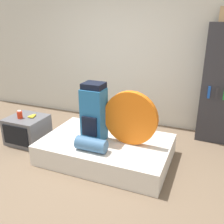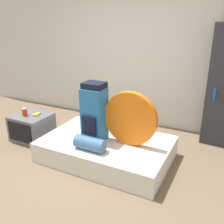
{
  "view_description": "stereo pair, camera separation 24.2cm",
  "coord_description": "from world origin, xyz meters",
  "px_view_note": "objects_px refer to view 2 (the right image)",
  "views": [
    {
      "loc": [
        1.56,
        -2.49,
        1.96
      ],
      "look_at": [
        0.32,
        0.49,
        0.75
      ],
      "focal_mm": 40.0,
      "sensor_mm": 36.0,
      "label": 1
    },
    {
      "loc": [
        1.78,
        -2.39,
        1.96
      ],
      "look_at": [
        0.32,
        0.49,
        0.75
      ],
      "focal_mm": 40.0,
      "sensor_mm": 36.0,
      "label": 2
    }
  ],
  "objects_px": {
    "backpack": "(94,113)",
    "tent_bag": "(130,119)",
    "television": "(32,127)",
    "sleeping_roll": "(90,144)",
    "canister": "(25,112)"
  },
  "relations": [
    {
      "from": "sleeping_roll",
      "to": "canister",
      "type": "height_order",
      "value": "canister"
    },
    {
      "from": "tent_bag",
      "to": "backpack",
      "type": "bearing_deg",
      "value": -169.38
    },
    {
      "from": "backpack",
      "to": "tent_bag",
      "type": "bearing_deg",
      "value": 10.62
    },
    {
      "from": "backpack",
      "to": "tent_bag",
      "type": "relative_size",
      "value": 1.11
    },
    {
      "from": "television",
      "to": "canister",
      "type": "height_order",
      "value": "canister"
    },
    {
      "from": "backpack",
      "to": "tent_bag",
      "type": "distance_m",
      "value": 0.52
    },
    {
      "from": "backpack",
      "to": "tent_bag",
      "type": "xyz_separation_m",
      "value": [
        0.51,
        0.1,
        -0.03
      ]
    },
    {
      "from": "tent_bag",
      "to": "television",
      "type": "height_order",
      "value": "tent_bag"
    },
    {
      "from": "tent_bag",
      "to": "sleeping_roll",
      "type": "height_order",
      "value": "tent_bag"
    },
    {
      "from": "tent_bag",
      "to": "television",
      "type": "xyz_separation_m",
      "value": [
        -1.78,
        -0.06,
        -0.46
      ]
    },
    {
      "from": "backpack",
      "to": "television",
      "type": "distance_m",
      "value": 1.36
    },
    {
      "from": "backpack",
      "to": "television",
      "type": "bearing_deg",
      "value": 178.51
    },
    {
      "from": "sleeping_roll",
      "to": "television",
      "type": "height_order",
      "value": "sleeping_roll"
    },
    {
      "from": "backpack",
      "to": "television",
      "type": "height_order",
      "value": "backpack"
    },
    {
      "from": "television",
      "to": "backpack",
      "type": "bearing_deg",
      "value": -1.49
    }
  ]
}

